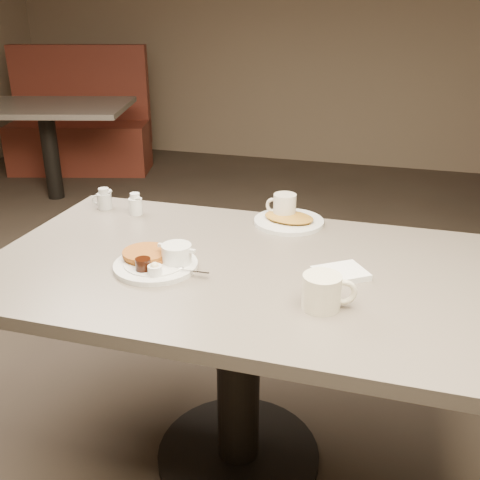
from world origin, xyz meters
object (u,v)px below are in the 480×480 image
(main_plate, at_px, (158,260))
(booth_back_left, at_px, (77,128))
(creamer_left, at_px, (104,199))
(coffee_mug_far, at_px, (284,208))
(hash_plate, at_px, (289,220))
(diner_table, at_px, (238,314))
(coffee_mug_near, at_px, (323,291))
(creamer_right, at_px, (135,205))

(main_plate, height_order, booth_back_left, booth_back_left)
(main_plate, height_order, creamer_left, creamer_left)
(main_plate, distance_m, coffee_mug_far, 0.54)
(creamer_left, bearing_deg, main_plate, -45.44)
(main_plate, xyz_separation_m, hash_plate, (0.30, 0.45, -0.01))
(diner_table, relative_size, hash_plate, 5.16)
(hash_plate, xyz_separation_m, booth_back_left, (-2.51, 2.66, -0.35))
(coffee_mug_near, xyz_separation_m, hash_plate, (-0.20, 0.55, -0.03))
(creamer_right, bearing_deg, creamer_left, 171.90)
(coffee_mug_near, height_order, creamer_right, coffee_mug_near)
(coffee_mug_near, relative_size, hash_plate, 0.51)
(booth_back_left, bearing_deg, hash_plate, -46.68)
(main_plate, relative_size, hash_plate, 1.07)
(coffee_mug_near, distance_m, creamer_right, 0.90)
(booth_back_left, bearing_deg, diner_table, -51.22)
(creamer_left, bearing_deg, hash_plate, 3.39)
(main_plate, bearing_deg, hash_plate, 56.39)
(coffee_mug_far, relative_size, creamer_right, 1.51)
(coffee_mug_far, bearing_deg, hash_plate, -41.19)
(main_plate, height_order, hash_plate, main_plate)
(hash_plate, bearing_deg, coffee_mug_far, 138.81)
(main_plate, relative_size, coffee_mug_near, 2.10)
(creamer_left, xyz_separation_m, hash_plate, (0.70, 0.04, -0.02))
(hash_plate, relative_size, booth_back_left, 0.16)
(coffee_mug_far, height_order, creamer_left, coffee_mug_far)
(main_plate, xyz_separation_m, creamer_left, (-0.40, 0.41, 0.01))
(diner_table, height_order, coffee_mug_near, coffee_mug_near)
(booth_back_left, bearing_deg, main_plate, -54.58)
(coffee_mug_far, xyz_separation_m, creamer_left, (-0.67, -0.06, -0.01))
(creamer_right, distance_m, hash_plate, 0.56)
(coffee_mug_far, height_order, hash_plate, coffee_mug_far)
(main_plate, xyz_separation_m, coffee_mug_far, (0.27, 0.47, 0.03))
(hash_plate, distance_m, booth_back_left, 3.67)
(diner_table, distance_m, creamer_right, 0.61)
(coffee_mug_near, bearing_deg, hash_plate, 109.97)
(main_plate, distance_m, hash_plate, 0.54)
(creamer_right, distance_m, booth_back_left, 3.37)
(coffee_mug_near, distance_m, booth_back_left, 4.21)
(main_plate, relative_size, booth_back_left, 0.18)
(diner_table, bearing_deg, creamer_left, 152.44)
(hash_plate, bearing_deg, booth_back_left, 133.32)
(coffee_mug_near, distance_m, coffee_mug_far, 0.61)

